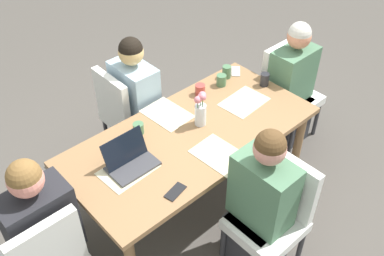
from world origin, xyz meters
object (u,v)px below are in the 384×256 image
person_far_left_near (260,209)px  flower_vase (201,109)px  dining_table (192,141)px  chair_near_left_far (126,112)px  chair_far_left_near (274,211)px  phone_black (175,192)px  person_head_left_right_near (289,91)px  coffee_mug_far_left (265,79)px  phone_silver (236,71)px  coffee_mug_near_left (139,128)px  chair_head_left_right_near (286,88)px  laptop_head_right_left_mid (130,161)px  chair_head_right_left_mid (45,256)px  coffee_mug_centre_left (200,90)px  coffee_mug_near_right (227,72)px  person_near_left_far (137,109)px  person_head_right_left_mid (47,240)px  coffee_mug_centre_right (221,80)px

person_far_left_near → flower_vase: bearing=-101.3°
dining_table → chair_near_left_far: size_ratio=2.08×
chair_far_left_near → phone_black: 0.69m
person_head_left_right_near → coffee_mug_far_left: (0.33, -0.05, 0.25)m
phone_black → phone_silver: same height
chair_far_left_near → phone_black: (0.50, -0.42, 0.23)m
person_far_left_near → coffee_mug_near_left: 1.02m
chair_head_left_right_near → phone_silver: bearing=-33.1°
person_far_left_near → laptop_head_right_left_mid: bearing=-56.1°
laptop_head_right_left_mid → chair_head_right_left_mid: bearing=6.6°
chair_far_left_near → laptop_head_right_left_mid: 1.01m
chair_head_left_right_near → coffee_mug_centre_left: bearing=-15.1°
coffee_mug_near_right → coffee_mug_far_left: size_ratio=0.98×
phone_silver → phone_black: bearing=-15.0°
person_head_left_right_near → laptop_head_right_left_mid: bearing=-1.1°
person_near_left_far → flower_vase: person_near_left_far is taller
chair_near_left_far → laptop_head_right_left_mid: laptop_head_right_left_mid is taller
person_far_left_near → chair_head_left_right_near: bearing=-148.5°
chair_head_left_right_near → coffee_mug_near_left: bearing=-7.0°
person_head_right_left_mid → chair_head_left_right_near: (-2.42, -0.05, -0.03)m
chair_near_left_far → coffee_mug_far_left: chair_near_left_far is taller
person_head_left_right_near → coffee_mug_near_left: size_ratio=14.55×
laptop_head_right_left_mid → coffee_mug_near_right: laptop_head_right_left_mid is taller
flower_vase → chair_far_left_near: bearing=84.8°
flower_vase → phone_black: (0.57, 0.38, -0.13)m
chair_head_right_left_mid → flower_vase: 1.41m
coffee_mug_centre_right → phone_black: size_ratio=0.64×
chair_head_left_right_near → coffee_mug_far_left: chair_head_left_right_near is taller
chair_near_left_far → coffee_mug_centre_left: chair_near_left_far is taller
person_head_left_right_near → phone_black: (1.63, 0.35, 0.20)m
person_far_left_near → dining_table: bearing=-92.4°
chair_near_left_far → laptop_head_right_left_mid: size_ratio=2.81×
flower_vase → person_far_left_near: bearing=78.7°
person_head_left_right_near → phone_black: bearing=12.0°
person_head_right_left_mid → coffee_mug_centre_right: (-1.77, -0.26, 0.24)m
flower_vase → person_near_left_far: bearing=-81.9°
chair_head_right_left_mid → coffee_mug_centre_left: (-1.62, -0.36, 0.27)m
coffee_mug_centre_right → phone_silver: (-0.24, -0.06, -0.04)m
person_head_right_left_mid → chair_head_left_right_near: person_head_right_left_mid is taller
person_head_left_right_near → laptop_head_right_left_mid: size_ratio=3.73×
chair_head_left_right_near → coffee_mug_centre_right: bearing=-18.0°
person_head_left_right_near → coffee_mug_far_left: bearing=-7.9°
chair_near_left_far → flower_vase: flower_vase is taller
dining_table → coffee_mug_centre_left: bearing=-140.1°
person_head_right_left_mid → person_near_left_far: (-1.20, -0.69, 0.00)m
chair_near_left_far → person_head_left_right_near: 1.46m
chair_far_left_near → chair_head_left_right_near: (-1.19, -0.84, 0.00)m
chair_far_left_near → coffee_mug_near_right: 1.31m
person_far_left_near → coffee_mug_far_left: (-0.88, -0.75, 0.25)m
coffee_mug_centre_left → phone_black: bearing=38.4°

